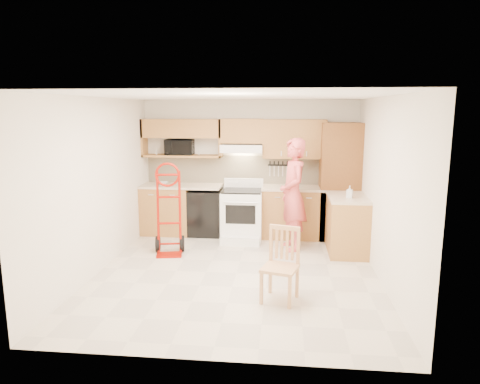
% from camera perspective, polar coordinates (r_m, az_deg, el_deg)
% --- Properties ---
extents(floor, '(4.00, 4.50, 0.02)m').
position_cam_1_polar(floor, '(6.41, -0.46, -10.63)').
color(floor, beige).
rests_on(floor, ground).
extents(ceiling, '(4.00, 4.50, 0.02)m').
position_cam_1_polar(ceiling, '(5.98, -0.50, 12.49)').
color(ceiling, white).
rests_on(ceiling, ground).
extents(wall_back, '(4.00, 0.02, 2.50)m').
position_cam_1_polar(wall_back, '(8.29, 1.25, 3.27)').
color(wall_back, beige).
rests_on(wall_back, ground).
extents(wall_front, '(4.00, 0.02, 2.50)m').
position_cam_1_polar(wall_front, '(3.89, -4.18, -5.36)').
color(wall_front, beige).
rests_on(wall_front, ground).
extents(wall_left, '(0.02, 4.50, 2.50)m').
position_cam_1_polar(wall_left, '(6.60, -18.11, 0.81)').
color(wall_left, beige).
rests_on(wall_left, ground).
extents(wall_right, '(0.02, 4.50, 2.50)m').
position_cam_1_polar(wall_right, '(6.18, 18.37, 0.15)').
color(wall_right, beige).
rests_on(wall_right, ground).
extents(backsplash, '(3.92, 0.03, 0.55)m').
position_cam_1_polar(backsplash, '(8.28, 1.23, 2.90)').
color(backsplash, beige).
rests_on(backsplash, wall_back).
extents(lower_cab_left, '(0.90, 0.60, 0.90)m').
position_cam_1_polar(lower_cab_left, '(8.40, -9.55, -2.32)').
color(lower_cab_left, '#A87534').
rests_on(lower_cab_left, ground).
extents(dishwasher, '(0.60, 0.60, 0.85)m').
position_cam_1_polar(dishwasher, '(8.24, -4.51, -2.64)').
color(dishwasher, black).
rests_on(dishwasher, ground).
extents(lower_cab_right, '(1.14, 0.60, 0.90)m').
position_cam_1_polar(lower_cab_right, '(8.11, 6.91, -2.73)').
color(lower_cab_right, '#A87534').
rests_on(lower_cab_right, ground).
extents(countertop_left, '(1.50, 0.63, 0.04)m').
position_cam_1_polar(countertop_left, '(8.24, -7.64, 0.80)').
color(countertop_left, beige).
rests_on(countertop_left, lower_cab_left).
extents(countertop_right, '(1.14, 0.63, 0.04)m').
position_cam_1_polar(countertop_right, '(8.01, 6.98, 0.54)').
color(countertop_right, beige).
rests_on(countertop_right, lower_cab_right).
extents(cab_return_right, '(0.60, 1.00, 0.90)m').
position_cam_1_polar(cab_return_right, '(7.40, 13.77, -4.27)').
color(cab_return_right, '#A87534').
rests_on(cab_return_right, ground).
extents(countertop_return, '(0.63, 1.00, 0.04)m').
position_cam_1_polar(countertop_return, '(7.30, 13.93, -0.70)').
color(countertop_return, beige).
rests_on(countertop_return, cab_return_right).
extents(pantry_tall, '(0.70, 0.60, 2.10)m').
position_cam_1_polar(pantry_tall, '(8.05, 12.85, 1.34)').
color(pantry_tall, brown).
rests_on(pantry_tall, ground).
extents(upper_cab_left, '(1.50, 0.33, 0.34)m').
position_cam_1_polar(upper_cab_left, '(8.25, -7.61, 8.23)').
color(upper_cab_left, '#A87534').
rests_on(upper_cab_left, wall_back).
extents(upper_shelf_mw, '(1.50, 0.33, 0.04)m').
position_cam_1_polar(upper_shelf_mw, '(8.29, -7.52, 4.71)').
color(upper_shelf_mw, '#A87534').
rests_on(upper_shelf_mw, wall_back).
extents(upper_cab_center, '(0.76, 0.33, 0.44)m').
position_cam_1_polar(upper_cab_center, '(8.07, 0.31, 7.99)').
color(upper_cab_center, '#A87534').
rests_on(upper_cab_center, wall_back).
extents(upper_cab_right, '(1.14, 0.33, 0.70)m').
position_cam_1_polar(upper_cab_right, '(8.04, 7.11, 6.89)').
color(upper_cab_right, '#A87534').
rests_on(upper_cab_right, wall_back).
extents(range_hood, '(0.76, 0.46, 0.14)m').
position_cam_1_polar(range_hood, '(8.03, 0.26, 5.75)').
color(range_hood, white).
rests_on(range_hood, wall_back).
extents(knife_strip, '(0.40, 0.05, 0.29)m').
position_cam_1_polar(knife_strip, '(8.21, 5.05, 3.09)').
color(knife_strip, black).
rests_on(knife_strip, backsplash).
extents(microwave, '(0.53, 0.37, 0.29)m').
position_cam_1_polar(microwave, '(8.29, -7.89, 5.83)').
color(microwave, black).
rests_on(microwave, upper_shelf_mw).
extents(range, '(0.73, 0.96, 1.07)m').
position_cam_1_polar(range, '(7.84, 0.24, -2.47)').
color(range, white).
rests_on(range, ground).
extents(person, '(0.61, 0.77, 1.87)m').
position_cam_1_polar(person, '(7.30, 6.93, -0.33)').
color(person, '#CC4B4A').
rests_on(person, ground).
extents(hand_truck, '(0.62, 0.58, 1.35)m').
position_cam_1_polar(hand_truck, '(7.13, -9.31, -2.79)').
color(hand_truck, '#9B1004').
rests_on(hand_truck, ground).
extents(dining_chair, '(0.52, 0.54, 0.91)m').
position_cam_1_polar(dining_chair, '(5.42, 5.24, -9.53)').
color(dining_chair, tan).
rests_on(dining_chair, ground).
extents(soap_bottle, '(0.11, 0.11, 0.20)m').
position_cam_1_polar(soap_bottle, '(7.15, 14.12, 0.03)').
color(soap_bottle, white).
rests_on(soap_bottle, countertop_return).
extents(bowl, '(0.21, 0.21, 0.05)m').
position_cam_1_polar(bowl, '(8.32, -10.01, 1.14)').
color(bowl, white).
rests_on(bowl, countertop_left).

